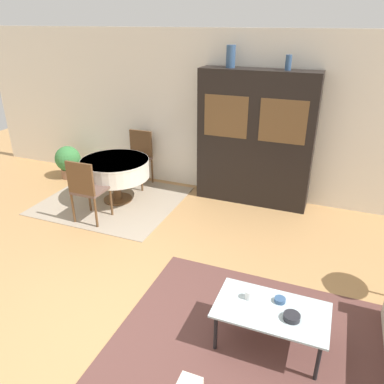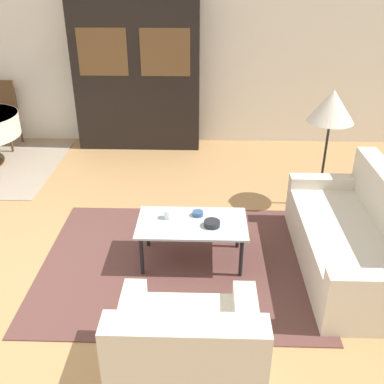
% 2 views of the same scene
% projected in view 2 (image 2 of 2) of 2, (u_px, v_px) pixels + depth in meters
% --- Properties ---
extents(ground_plane, '(14.00, 14.00, 0.00)m').
position_uv_depth(ground_plane, '(39.00, 281.00, 4.08)').
color(ground_plane, tan).
extents(wall_back, '(10.00, 0.06, 2.70)m').
position_uv_depth(wall_back, '(105.00, 53.00, 6.67)').
color(wall_back, silver).
rests_on(wall_back, ground_plane).
extents(area_rug, '(2.60, 2.06, 0.01)m').
position_uv_depth(area_rug, '(179.00, 263.00, 4.32)').
color(area_rug, brown).
rests_on(area_rug, ground_plane).
extents(couch, '(0.87, 1.82, 0.86)m').
position_uv_depth(couch, '(357.00, 240.00, 4.13)').
color(couch, beige).
rests_on(couch, ground_plane).
extents(armchair, '(0.95, 0.84, 0.83)m').
position_uv_depth(armchair, '(187.00, 355.00, 2.93)').
color(armchair, beige).
rests_on(armchair, ground_plane).
extents(coffee_table, '(1.02, 0.58, 0.42)m').
position_uv_depth(coffee_table, '(192.00, 226.00, 4.18)').
color(coffee_table, black).
rests_on(coffee_table, area_rug).
extents(display_cabinet, '(1.82, 0.42, 2.15)m').
position_uv_depth(display_cabinet, '(137.00, 76.00, 6.56)').
color(display_cabinet, black).
rests_on(display_cabinet, ground_plane).
extents(dining_chair_far, '(0.44, 0.44, 0.98)m').
position_uv_depth(dining_chair_far, '(0.00, 110.00, 6.79)').
color(dining_chair_far, brown).
rests_on(dining_chair_far, dining_rug).
extents(floor_lamp, '(0.50, 0.50, 1.38)m').
position_uv_depth(floor_lamp, '(332.00, 109.00, 4.81)').
color(floor_lamp, black).
rests_on(floor_lamp, ground_plane).
extents(cup, '(0.08, 0.08, 0.09)m').
position_uv_depth(cup, '(168.00, 214.00, 4.21)').
color(cup, white).
rests_on(cup, coffee_table).
extents(bowl, '(0.15, 0.15, 0.05)m').
position_uv_depth(bowl, '(212.00, 224.00, 4.09)').
color(bowl, '#232328').
rests_on(bowl, coffee_table).
extents(bowl_small, '(0.10, 0.10, 0.04)m').
position_uv_depth(bowl_small, '(198.00, 214.00, 4.26)').
color(bowl_small, '#33517A').
rests_on(bowl_small, coffee_table).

